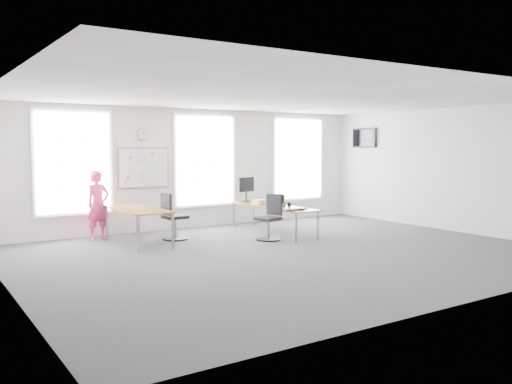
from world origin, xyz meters
TOP-DOWN VIEW (x-y plane):
  - floor at (0.00, 0.00)m, footprint 10.00×10.00m
  - ceiling at (0.00, 0.00)m, footprint 10.00×10.00m
  - wall_back at (0.00, 4.00)m, footprint 10.00×0.00m
  - wall_front at (0.00, -4.00)m, footprint 10.00×0.00m
  - wall_left at (-5.00, 0.00)m, footprint 0.00×10.00m
  - wall_right at (5.00, 0.00)m, footprint 0.00×10.00m
  - window_left at (-3.00, 3.97)m, footprint 1.60×0.06m
  - window_mid at (0.30, 3.97)m, footprint 1.60×0.06m
  - window_right at (3.30, 3.97)m, footprint 1.60×0.06m
  - desk_right at (1.14, 2.14)m, footprint 0.72×2.71m
  - desk_left at (-2.06, 2.56)m, footprint 0.83×2.08m
  - chair_right at (0.55, 1.42)m, footprint 0.55×0.55m
  - chair_left at (-1.23, 2.62)m, footprint 0.56×0.56m
  - person at (-2.59, 3.56)m, footprint 0.64×0.51m
  - whiteboard at (-1.35, 3.97)m, footprint 1.20×0.03m
  - wall_clock at (-1.35, 3.97)m, footprint 0.30×0.04m
  - tv at (4.95, 3.00)m, footprint 0.06×0.90m
  - keyboard at (1.01, 1.09)m, footprint 0.53×0.32m
  - mouse at (1.40, 1.17)m, footprint 0.09×0.11m
  - lens_cap at (1.22, 1.43)m, footprint 0.07×0.07m
  - headphones at (1.23, 1.73)m, footprint 0.19×0.10m
  - laptop_sleeve at (1.19, 2.06)m, footprint 0.35×0.23m
  - paper_stack at (1.04, 2.53)m, footprint 0.36×0.29m
  - monitor at (1.12, 3.29)m, footprint 0.54×0.23m

SIDE VIEW (x-z plane):
  - floor at x=0.00m, z-range 0.00..0.00m
  - chair_right at x=0.55m, z-range -0.06..0.94m
  - chair_left at x=-1.23m, z-range -0.06..0.98m
  - desk_right at x=1.14m, z-range 0.29..0.95m
  - lens_cap at x=1.22m, z-range 0.66..0.67m
  - keyboard at x=1.01m, z-range 0.66..0.68m
  - mouse at x=1.40m, z-range 0.66..0.70m
  - desk_left at x=-2.06m, z-range 0.32..1.07m
  - headphones at x=1.23m, z-range 0.66..0.77m
  - paper_stack at x=1.04m, z-range 0.66..0.77m
  - person at x=-2.59m, z-range 0.00..1.54m
  - laptop_sleeve at x=1.19m, z-range 0.66..0.94m
  - monitor at x=1.12m, z-range 0.72..1.34m
  - wall_back at x=0.00m, z-range -3.50..6.50m
  - wall_front at x=0.00m, z-range -3.50..6.50m
  - wall_left at x=-5.00m, z-range -3.50..6.50m
  - wall_right at x=5.00m, z-range -3.50..6.50m
  - whiteboard at x=-1.35m, z-range 1.10..2.00m
  - window_left at x=-3.00m, z-range 0.60..2.80m
  - window_mid at x=0.30m, z-range 0.60..2.80m
  - window_right at x=3.30m, z-range 0.60..2.80m
  - tv at x=4.95m, z-range 2.02..2.57m
  - wall_clock at x=-1.35m, z-range 2.20..2.50m
  - ceiling at x=0.00m, z-range 3.00..3.00m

